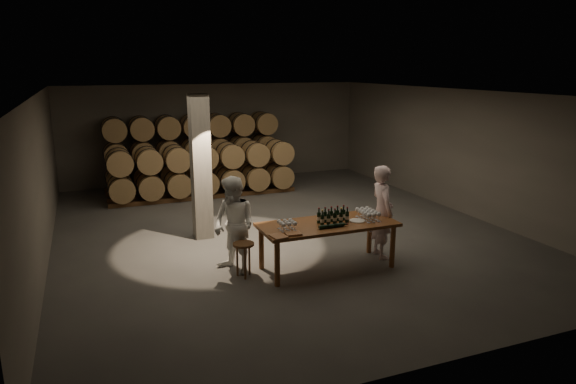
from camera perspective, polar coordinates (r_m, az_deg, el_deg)
name	(u,v)px	position (r m, az deg, el deg)	size (l,w,h in m)	color
room	(201,168)	(11.46, -9.67, 2.68)	(12.00, 12.00, 12.00)	#4E4C49
tasting_table	(328,228)	(9.74, 4.42, -4.04)	(2.60, 1.10, 0.90)	brown
barrel_stack_back	(193,150)	(16.52, -10.46, 4.63)	(5.48, 0.95, 2.31)	brown
barrel_stack_front	(204,169)	(15.24, -9.35, 2.49)	(5.48, 0.95, 1.57)	brown
bottle_cluster	(333,217)	(9.71, 5.02, -2.81)	(0.60, 0.23, 0.30)	black
lying_bottles	(332,226)	(9.43, 4.90, -3.77)	(0.59, 0.07, 0.07)	black
glass_cluster_left	(287,223)	(9.27, -0.11, -3.46)	(0.31, 0.31, 0.17)	silver
glass_cluster_right	(368,212)	(10.02, 8.88, -2.23)	(0.31, 0.53, 0.19)	silver
plate	(357,221)	(9.89, 7.71, -3.17)	(0.30, 0.30, 0.02)	white
notebook_near	(293,234)	(9.04, 0.58, -4.65)	(0.28, 0.22, 0.03)	#975F37
notebook_corner	(278,236)	(8.91, -1.08, -4.94)	(0.24, 0.31, 0.03)	#975F37
pen	(299,234)	(9.04, 1.23, -4.72)	(0.01, 0.01, 0.13)	black
stool	(244,249)	(9.44, -4.95, -6.35)	(0.39, 0.39, 0.65)	brown
person_man	(382,212)	(10.44, 10.41, -2.16)	(0.69, 0.45, 1.89)	white
person_woman	(234,225)	(9.54, -6.00, -3.72)	(0.89, 0.69, 1.83)	white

